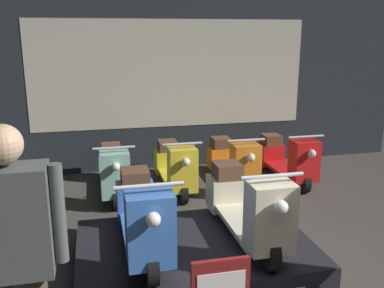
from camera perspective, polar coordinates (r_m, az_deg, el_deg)
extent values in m
cube|color=#23282D|center=(6.96, -2.83, 9.73)|extent=(8.05, 0.08, 3.20)
cube|color=beige|center=(6.93, -2.76, 9.29)|extent=(4.43, 0.01, 1.70)
cube|color=black|center=(4.19, 0.38, -14.65)|extent=(2.17, 1.47, 0.29)
cylinder|color=black|center=(3.45, -5.42, -15.93)|extent=(0.09, 0.31, 0.31)
cylinder|color=black|center=(4.52, -7.51, -8.30)|extent=(0.09, 0.31, 0.31)
cube|color=#386BBC|center=(3.98, -6.62, -11.73)|extent=(0.35, 1.11, 0.05)
cube|color=#386BBC|center=(3.33, -5.61, -11.18)|extent=(0.36, 0.28, 0.58)
cube|color=#386BBC|center=(4.47, -7.51, -7.47)|extent=(0.38, 0.32, 0.35)
cube|color=brown|center=(4.37, -7.61, -4.39)|extent=(0.28, 0.29, 0.16)
cylinder|color=silver|center=(3.18, -5.74, -5.55)|extent=(0.52, 0.03, 0.03)
sphere|color=white|center=(3.08, -5.19, -10.01)|extent=(0.11, 0.11, 0.11)
cylinder|color=black|center=(3.68, 10.28, -14.00)|extent=(0.09, 0.31, 0.31)
cylinder|color=black|center=(4.70, 4.52, -7.29)|extent=(0.09, 0.31, 0.31)
cube|color=beige|center=(4.18, 7.01, -10.37)|extent=(0.35, 1.11, 0.05)
cube|color=beige|center=(3.57, 10.36, -9.51)|extent=(0.36, 0.28, 0.58)
cube|color=beige|center=(4.65, 4.62, -6.49)|extent=(0.38, 0.32, 0.35)
cube|color=brown|center=(4.56, 4.72, -3.51)|extent=(0.28, 0.29, 0.16)
cylinder|color=silver|center=(3.44, 10.67, -4.22)|extent=(0.52, 0.03, 0.03)
sphere|color=white|center=(3.34, 11.81, -8.26)|extent=(0.11, 0.11, 0.11)
cylinder|color=black|center=(5.57, -10.04, -7.08)|extent=(0.09, 0.31, 0.31)
cylinder|color=black|center=(6.70, -10.64, -3.35)|extent=(0.09, 0.31, 0.31)
cube|color=#8EC6AD|center=(6.13, -10.37, -5.13)|extent=(0.35, 1.11, 0.05)
cube|color=#8EC6AD|center=(5.48, -10.20, -4.02)|extent=(0.36, 0.28, 0.58)
cube|color=#8EC6AD|center=(6.65, -10.66, -2.76)|extent=(0.38, 0.32, 0.35)
cube|color=brown|center=(6.57, -10.76, -0.65)|extent=(0.28, 0.29, 0.16)
cylinder|color=silver|center=(5.38, -10.36, -0.51)|extent=(0.52, 0.03, 0.03)
sphere|color=white|center=(5.25, -10.16, -3.01)|extent=(0.11, 0.11, 0.11)
cylinder|color=black|center=(5.66, -1.21, -6.46)|extent=(0.09, 0.31, 0.31)
cylinder|color=black|center=(6.78, -3.30, -2.90)|extent=(0.09, 0.31, 0.31)
cube|color=yellow|center=(6.22, -2.35, -4.60)|extent=(0.35, 1.11, 0.05)
cube|color=yellow|center=(5.58, -1.28, -3.44)|extent=(0.36, 0.28, 0.58)
cube|color=yellow|center=(6.73, -3.28, -2.31)|extent=(0.38, 0.32, 0.35)
cube|color=brown|center=(6.66, -3.30, -0.21)|extent=(0.28, 0.29, 0.16)
cylinder|color=silver|center=(5.48, -1.28, 0.02)|extent=(0.52, 0.03, 0.03)
sphere|color=white|center=(5.35, -0.86, -2.42)|extent=(0.11, 0.11, 0.11)
cylinder|color=black|center=(5.89, 7.11, -5.73)|extent=(0.09, 0.31, 0.31)
cylinder|color=black|center=(6.97, 3.74, -2.41)|extent=(0.09, 0.31, 0.31)
cube|color=orange|center=(6.43, 5.28, -4.01)|extent=(0.35, 1.11, 0.05)
cube|color=orange|center=(5.81, 7.13, -2.82)|extent=(0.36, 0.28, 0.58)
cube|color=orange|center=(6.92, 3.81, -1.83)|extent=(0.38, 0.32, 0.35)
cube|color=brown|center=(6.85, 3.86, 0.21)|extent=(0.28, 0.29, 0.16)
cylinder|color=silver|center=(5.71, 7.26, 0.51)|extent=(0.52, 0.03, 0.03)
sphere|color=white|center=(5.59, 7.86, -1.81)|extent=(0.11, 0.11, 0.11)
cylinder|color=black|center=(6.23, 14.65, -4.96)|extent=(0.09, 0.31, 0.31)
cylinder|color=black|center=(7.26, 10.31, -1.92)|extent=(0.09, 0.31, 0.31)
cube|color=red|center=(6.74, 12.31, -3.41)|extent=(0.35, 1.11, 0.05)
cube|color=red|center=(6.16, 14.73, -2.20)|extent=(0.36, 0.28, 0.58)
cube|color=red|center=(7.22, 10.42, -1.37)|extent=(0.38, 0.32, 0.35)
cube|color=brown|center=(7.14, 10.53, 0.59)|extent=(0.28, 0.29, 0.16)
cylinder|color=silver|center=(6.06, 14.98, 0.95)|extent=(0.52, 0.03, 0.03)
sphere|color=white|center=(5.95, 15.69, -1.22)|extent=(0.11, 0.11, 0.11)
cube|color=#474C47|center=(2.66, -22.98, -9.57)|extent=(0.44, 0.25, 0.65)
cylinder|color=#474C47|center=(2.62, -17.36, -8.85)|extent=(0.08, 0.08, 0.60)
sphere|color=tan|center=(2.52, -24.00, -0.05)|extent=(0.22, 0.22, 0.22)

